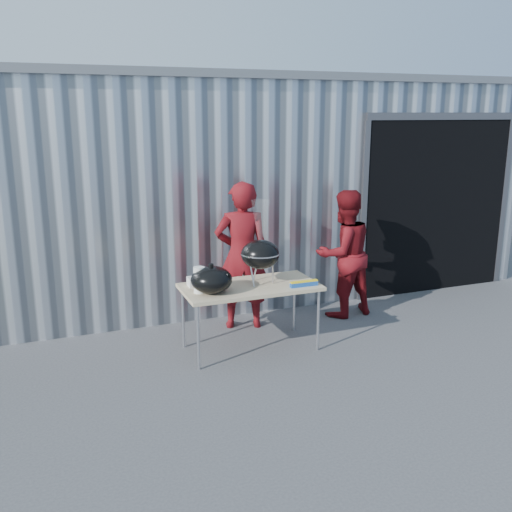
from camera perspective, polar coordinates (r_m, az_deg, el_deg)
name	(u,v)px	position (r m, az deg, el deg)	size (l,w,h in m)	color
ground	(273,370)	(6.05, 1.73, -11.28)	(80.00, 80.00, 0.00)	#414144
building	(220,175)	(10.15, -3.60, 8.13)	(8.20, 6.20, 3.10)	silver
folding_table	(250,289)	(6.30, -0.59, -3.30)	(1.50, 0.75, 0.75)	tan
kettle_grill	(260,247)	(6.24, 0.43, 0.91)	(0.43, 0.43, 0.93)	black
grill_lid	(211,280)	(6.01, -4.48, -2.38)	(0.44, 0.44, 0.32)	black
paper_towels	(199,280)	(6.03, -5.70, -2.39)	(0.12, 0.12, 0.28)	white
white_tub	(197,281)	(6.29, -5.91, -2.55)	(0.20, 0.15, 0.10)	white
foil_box	(304,284)	(6.27, 4.81, -2.77)	(0.32, 0.06, 0.06)	#184A9D
person_cook	(242,256)	(6.93, -1.41, 0.03)	(0.66, 0.43, 1.82)	#610D12
person_bystander	(344,254)	(7.45, 8.77, 0.22)	(0.80, 0.63, 1.65)	#610D12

